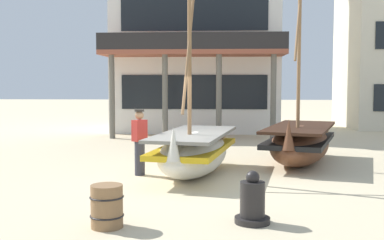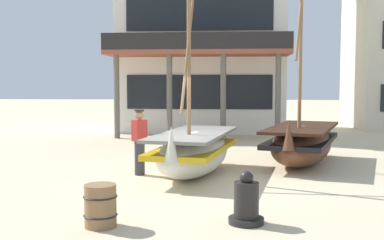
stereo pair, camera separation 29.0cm
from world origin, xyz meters
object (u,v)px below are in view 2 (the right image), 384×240
(fisherman_by_hull, at_px, (140,143))
(wooden_barrel, at_px, (100,206))
(fishing_boat_centre_large, at_px, (194,151))
(harbor_building_main, at_px, (203,22))
(fishing_boat_near_left, at_px, (302,143))
(capstan_winch, at_px, (246,203))

(fisherman_by_hull, bearing_deg, wooden_barrel, -87.35)
(fishing_boat_centre_large, bearing_deg, fisherman_by_hull, -175.48)
(wooden_barrel, xyz_separation_m, harbor_building_main, (0.67, 17.16, 5.16))
(fishing_boat_near_left, xyz_separation_m, capstan_winch, (-1.81, -5.99, -0.28))
(capstan_winch, height_order, harbor_building_main, harbor_building_main)
(capstan_winch, bearing_deg, wooden_barrel, -171.07)
(wooden_barrel, height_order, harbor_building_main, harbor_building_main)
(fisherman_by_hull, xyz_separation_m, capstan_winch, (2.58, -4.03, -0.49))
(fisherman_by_hull, height_order, wooden_barrel, fisherman_by_hull)
(capstan_winch, distance_m, harbor_building_main, 17.64)
(capstan_winch, bearing_deg, fisherman_by_hull, 122.63)
(fishing_boat_near_left, distance_m, fisherman_by_hull, 4.81)
(fishing_boat_centre_large, distance_m, fisherman_by_hull, 1.41)
(fishing_boat_near_left, bearing_deg, fishing_boat_centre_large, -148.39)
(fishing_boat_near_left, relative_size, fishing_boat_centre_large, 1.19)
(fisherman_by_hull, height_order, capstan_winch, fisherman_by_hull)
(fishing_boat_centre_large, xyz_separation_m, capstan_winch, (1.19, -4.14, -0.27))
(fishing_boat_near_left, height_order, fisherman_by_hull, fishing_boat_near_left)
(fisherman_by_hull, bearing_deg, harbor_building_main, 86.06)
(fisherman_by_hull, relative_size, wooden_barrel, 2.41)
(harbor_building_main, bearing_deg, wooden_barrel, -92.25)
(fishing_boat_near_left, relative_size, fisherman_by_hull, 3.68)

